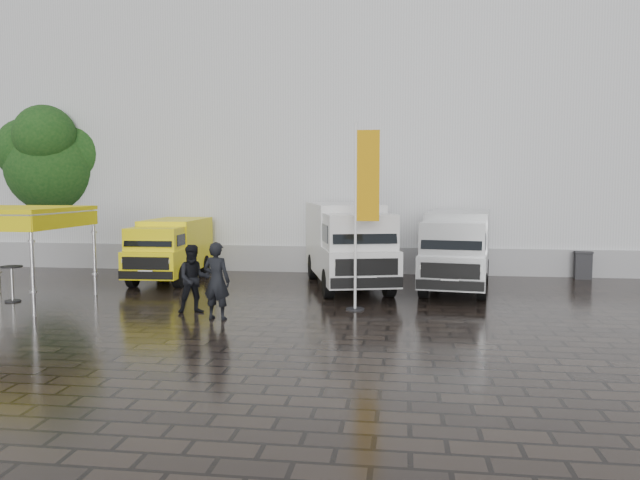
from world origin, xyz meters
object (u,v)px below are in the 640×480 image
object	(u,v)px
van_white	(348,246)
wheelie_bin	(583,265)
canopy_tent	(10,213)
person_tent	(194,279)
cocktail_table	(12,284)
person_front	(217,281)
van_yellow	(170,251)
flagpole	(362,206)
van_silver	(457,251)

from	to	relation	value
van_white	wheelie_bin	bearing A→B (deg)	4.44
canopy_tent	person_tent	world-z (taller)	canopy_tent
cocktail_table	person_tent	xyz separation A→B (m)	(5.72, -0.82, 0.38)
canopy_tent	person_front	distance (m)	6.61
van_yellow	van_white	distance (m)	6.28
wheelie_bin	person_front	world-z (taller)	person_front
van_yellow	flagpole	xyz separation A→B (m)	(7.00, -4.23, 1.72)
canopy_tent	person_tent	xyz separation A→B (m)	(5.49, -0.52, -1.67)
van_white	wheelie_bin	distance (m)	8.74
wheelie_bin	person_front	distance (m)	13.79
van_silver	wheelie_bin	xyz separation A→B (m)	(4.68, 2.89, -0.75)
van_white	van_silver	size ratio (longest dim) A/B	1.10
van_yellow	van_silver	bearing A→B (deg)	-4.80
van_yellow	person_tent	xyz separation A→B (m)	(2.66, -5.21, -0.17)
canopy_tent	cocktail_table	world-z (taller)	canopy_tent
flagpole	cocktail_table	xyz separation A→B (m)	(-10.05, -0.16, -2.27)
person_tent	person_front	bearing A→B (deg)	-66.36
van_white	person_tent	world-z (taller)	van_white
van_silver	person_tent	size ratio (longest dim) A/B	3.19
van_yellow	wheelie_bin	world-z (taller)	van_yellow
person_front	person_tent	xyz separation A→B (m)	(-0.82, 0.67, -0.07)
van_white	person_tent	size ratio (longest dim) A/B	3.50
canopy_tent	wheelie_bin	bearing A→B (deg)	22.43
van_white	canopy_tent	distance (m)	10.10
person_front	canopy_tent	bearing A→B (deg)	1.26
cocktail_table	wheelie_bin	size ratio (longest dim) A/B	1.04
van_yellow	cocktail_table	world-z (taller)	van_yellow
van_white	cocktail_table	size ratio (longest dim) A/B	6.09
cocktail_table	person_front	distance (m)	6.72
canopy_tent	flagpole	xyz separation A→B (m)	(9.82, 0.45, 0.22)
van_silver	cocktail_table	world-z (taller)	van_silver
flagpole	canopy_tent	bearing A→B (deg)	-177.35
van_silver	cocktail_table	bearing A→B (deg)	-154.72
van_white	van_yellow	bearing A→B (deg)	161.04
flagpole	person_tent	bearing A→B (deg)	-167.33
person_front	van_yellow	bearing A→B (deg)	-47.40
cocktail_table	person_tent	distance (m)	5.79
van_yellow	canopy_tent	size ratio (longest dim) A/B	1.36
flagpole	wheelie_bin	distance (m)	10.28
flagpole	person_tent	distance (m)	4.83
van_yellow	wheelie_bin	size ratio (longest dim) A/B	4.66
person_front	person_tent	distance (m)	1.06
person_tent	flagpole	bearing A→B (deg)	-14.57
cocktail_table	van_yellow	bearing A→B (deg)	55.21
canopy_tent	person_front	world-z (taller)	canopy_tent
flagpole	cocktail_table	bearing A→B (deg)	-179.09
person_front	flagpole	bearing A→B (deg)	-143.01
van_yellow	person_front	bearing A→B (deg)	-61.56
van_silver	person_tent	world-z (taller)	van_silver
wheelie_bin	person_tent	distance (m)	14.08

